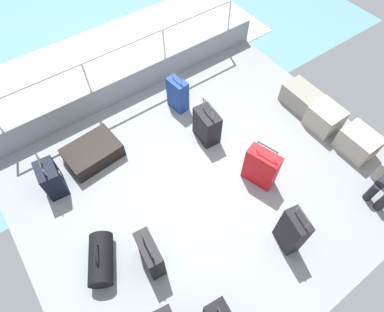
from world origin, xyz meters
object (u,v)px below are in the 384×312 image
object	(u,v)px
suitcase_1	(150,254)
cargo_crate_1	(325,118)
suitcase_2	(207,126)
suitcase_3	(52,179)
duffel_bag	(101,259)
cargo_crate_2	(358,143)
suitcase_5	(178,94)
suitcase_4	(292,231)
cargo_crate_0	(301,97)
suitcase_0	(93,152)
suitcase_8	(261,167)

from	to	relation	value
suitcase_1	cargo_crate_1	bearing A→B (deg)	94.36
suitcase_2	cargo_crate_1	bearing A→B (deg)	60.96
cargo_crate_1	suitcase_3	bearing A→B (deg)	-109.74
cargo_crate_1	duffel_bag	bearing A→B (deg)	-91.10
cargo_crate_2	suitcase_1	world-z (taller)	suitcase_1
suitcase_5	duffel_bag	size ratio (longest dim) A/B	1.06
cargo_crate_2	suitcase_5	distance (m)	2.88
suitcase_4	suitcase_3	bearing A→B (deg)	-139.57
cargo_crate_1	duffel_bag	xyz separation A→B (m)	(-0.08, -3.89, -0.05)
suitcase_2	cargo_crate_0	bearing A→B (deg)	77.95
cargo_crate_2	suitcase_3	xyz separation A→B (m)	(-2.03, -3.99, 0.07)
suitcase_5	suitcase_0	bearing A→B (deg)	-85.91
cargo_crate_1	cargo_crate_2	world-z (taller)	cargo_crate_1
suitcase_4	suitcase_5	xyz separation A→B (m)	(-2.75, 0.20, -0.06)
suitcase_5	suitcase_2	bearing A→B (deg)	-0.01
suitcase_0	suitcase_2	size ratio (longest dim) A/B	1.10
suitcase_2	suitcase_5	size ratio (longest dim) A/B	1.05
suitcase_0	duffel_bag	world-z (taller)	duffel_bag
suitcase_4	suitcase_8	world-z (taller)	suitcase_4
cargo_crate_0	duffel_bag	bearing A→B (deg)	-83.10
suitcase_4	duffel_bag	bearing A→B (deg)	-118.70
suitcase_8	suitcase_5	bearing A→B (deg)	-175.65
cargo_crate_1	suitcase_8	world-z (taller)	suitcase_8
suitcase_0	suitcase_5	bearing A→B (deg)	94.09
suitcase_1	suitcase_3	world-z (taller)	suitcase_1
cargo_crate_1	suitcase_5	size ratio (longest dim) A/B	0.72
cargo_crate_0	suitcase_0	xyz separation A→B (m)	(-1.04, -3.33, -0.05)
suitcase_8	cargo_crate_1	bearing A→B (deg)	95.23
cargo_crate_2	suitcase_5	xyz separation A→B (m)	(-2.33, -1.69, 0.10)
suitcase_3	cargo_crate_0	bearing A→B (deg)	77.83
suitcase_1	duffel_bag	bearing A→B (deg)	-122.95
suitcase_0	cargo_crate_2	bearing A→B (deg)	56.35
cargo_crate_0	cargo_crate_1	world-z (taller)	cargo_crate_1
suitcase_0	suitcase_3	distance (m)	0.70
cargo_crate_1	duffel_bag	size ratio (longest dim) A/B	0.76
suitcase_3	suitcase_5	world-z (taller)	suitcase_5
cargo_crate_1	cargo_crate_2	bearing A→B (deg)	4.21
suitcase_5	cargo_crate_2	bearing A→B (deg)	36.08
cargo_crate_0	suitcase_1	xyz separation A→B (m)	(0.81, -3.43, 0.10)
cargo_crate_0	suitcase_8	xyz separation A→B (m)	(0.69, -1.56, 0.14)
suitcase_1	suitcase_5	bearing A→B (deg)	138.64
cargo_crate_0	suitcase_2	xyz separation A→B (m)	(-0.36, -1.70, 0.10)
cargo_crate_1	suitcase_5	world-z (taller)	suitcase_5
suitcase_0	cargo_crate_1	bearing A→B (deg)	64.08
suitcase_3	suitcase_0	bearing A→B (deg)	104.86
cargo_crate_0	suitcase_3	bearing A→B (deg)	-102.17
suitcase_0	suitcase_2	bearing A→B (deg)	67.43
suitcase_5	cargo_crate_0	bearing A→B (deg)	55.85
suitcase_3	suitcase_8	bearing A→B (deg)	57.45
cargo_crate_0	cargo_crate_2	xyz separation A→B (m)	(1.17, -0.01, 0.02)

